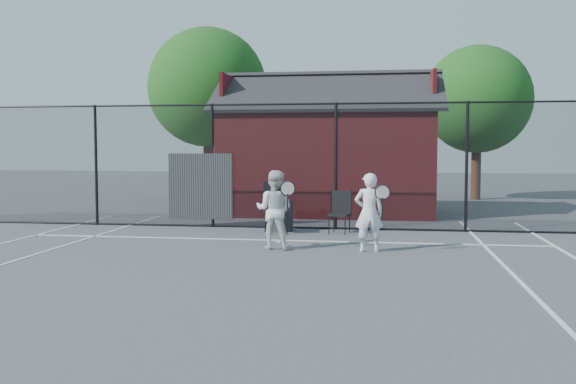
# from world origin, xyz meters

# --- Properties ---
(ground) EXTENTS (80.00, 80.00, 0.00)m
(ground) POSITION_xyz_m (0.00, 0.00, 0.00)
(ground) COLOR #404549
(ground) RESTS_ON ground
(court_lines) EXTENTS (11.02, 18.00, 0.01)m
(court_lines) POSITION_xyz_m (0.00, -1.32, 0.01)
(court_lines) COLOR silver
(court_lines) RESTS_ON ground
(fence) EXTENTS (22.04, 3.00, 3.00)m
(fence) POSITION_xyz_m (-0.30, 5.00, 1.45)
(fence) COLOR black
(fence) RESTS_ON ground
(clubhouse) EXTENTS (6.50, 4.36, 4.19)m
(clubhouse) POSITION_xyz_m (0.50, 9.00, 1.61)
(clubhouse) COLOR maroon
(clubhouse) RESTS_ON ground
(tree_left) EXTENTS (4.48, 4.48, 6.44)m
(tree_left) POSITION_xyz_m (-4.50, 13.50, 4.19)
(tree_left) COLOR #381E16
(tree_left) RESTS_ON ground
(tree_right) EXTENTS (3.97, 3.97, 5.70)m
(tree_right) POSITION_xyz_m (5.50, 14.50, 3.71)
(tree_right) COLOR #381E16
(tree_right) RESTS_ON ground
(player_front) EXTENTS (0.68, 0.52, 1.47)m
(player_front) POSITION_xyz_m (1.87, 1.84, 0.74)
(player_front) COLOR white
(player_front) RESTS_ON ground
(player_back) EXTENTS (0.84, 0.64, 1.51)m
(player_back) POSITION_xyz_m (0.06, 1.91, 0.76)
(player_back) COLOR silver
(player_back) RESTS_ON ground
(chair_left) EXTENTS (0.54, 0.56, 0.94)m
(chair_left) POSITION_xyz_m (1.14, 4.32, 0.47)
(chair_left) COLOR black
(chair_left) RESTS_ON ground
(chair_right) EXTENTS (0.67, 0.69, 1.14)m
(chair_right) POSITION_xyz_m (-0.28, 4.10, 0.57)
(chair_right) COLOR black
(chair_right) RESTS_ON ground
(waste_bin) EXTENTS (0.51, 0.51, 0.72)m
(waste_bin) POSITION_xyz_m (-0.20, 4.50, 0.36)
(waste_bin) COLOR black
(waste_bin) RESTS_ON ground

